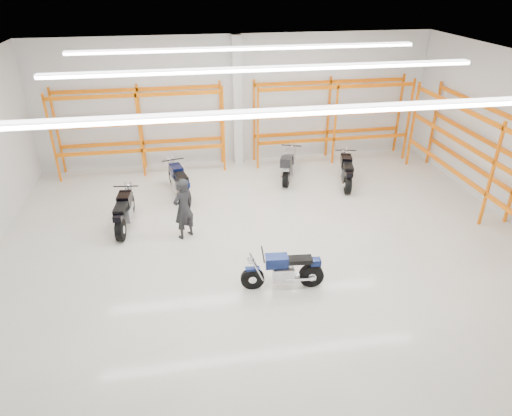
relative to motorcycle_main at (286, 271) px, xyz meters
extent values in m
plane|color=beige|center=(-0.02, 1.86, -0.43)|extent=(14.00, 14.00, 0.00)
cube|color=silver|center=(-0.02, 7.86, 1.82)|extent=(14.00, 0.02, 4.50)
cube|color=silver|center=(-0.02, -4.14, 1.82)|extent=(14.00, 0.02, 4.50)
cube|color=white|center=(-0.02, 1.86, 4.07)|extent=(14.00, 12.00, 0.02)
cube|color=white|center=(-0.02, -1.14, 3.97)|extent=(10.00, 0.22, 0.10)
cube|color=white|center=(-0.02, 2.36, 3.97)|extent=(10.00, 0.22, 0.10)
cube|color=white|center=(-0.02, 5.36, 3.97)|extent=(10.00, 0.22, 0.10)
cylinder|color=black|center=(-0.76, 0.07, -0.17)|extent=(0.54, 0.15, 0.54)
cylinder|color=black|center=(0.58, -0.05, -0.16)|extent=(0.56, 0.21, 0.55)
cylinder|color=silver|center=(-0.76, 0.07, -0.17)|extent=(0.19, 0.14, 0.18)
cylinder|color=silver|center=(0.58, -0.05, -0.16)|extent=(0.21, 0.19, 0.20)
cube|color=#0D163B|center=(-0.76, 0.07, 0.10)|extent=(0.33, 0.16, 0.05)
cube|color=#B7B7BC|center=(-0.06, 0.01, -0.06)|extent=(0.49, 0.36, 0.34)
cube|color=#A5A5AA|center=(0.27, -0.02, -0.15)|extent=(0.63, 0.16, 0.07)
cube|color=#0D163B|center=(-0.22, 0.02, 0.28)|extent=(0.52, 0.35, 0.25)
cube|color=black|center=(0.27, -0.02, 0.28)|extent=(0.61, 0.32, 0.11)
cube|color=#0D163B|center=(0.65, -0.05, 0.21)|extent=(0.25, 0.22, 0.14)
cylinder|color=black|center=(-0.53, 0.05, 0.48)|extent=(0.09, 0.62, 0.03)
sphere|color=silver|center=(-0.79, 0.07, 0.33)|extent=(0.17, 0.17, 0.17)
cylinder|color=silver|center=(0.30, -0.17, -0.15)|extent=(0.67, 0.14, 0.08)
cylinder|color=black|center=(-3.70, 4.19, -0.14)|extent=(0.18, 0.60, 0.59)
cylinder|color=black|center=(-3.86, 2.72, -0.13)|extent=(0.24, 0.63, 0.61)
cylinder|color=silver|center=(-3.70, 4.19, -0.14)|extent=(0.16, 0.21, 0.20)
cylinder|color=silver|center=(-3.86, 2.72, -0.13)|extent=(0.22, 0.24, 0.22)
cube|color=black|center=(-3.70, 4.19, 0.16)|extent=(0.19, 0.37, 0.06)
cube|color=#B7B7BC|center=(-3.78, 3.43, -0.02)|extent=(0.41, 0.55, 0.37)
cube|color=#A5A5AA|center=(-3.82, 3.05, -0.12)|extent=(0.19, 0.70, 0.08)
cube|color=black|center=(-3.76, 3.60, 0.35)|extent=(0.39, 0.58, 0.28)
cube|color=black|center=(-3.82, 3.05, 0.35)|extent=(0.36, 0.68, 0.12)
cube|color=black|center=(-3.87, 2.64, 0.27)|extent=(0.24, 0.28, 0.16)
cylinder|color=black|center=(-3.73, 3.93, 0.57)|extent=(0.69, 0.11, 0.04)
sphere|color=silver|center=(-3.70, 4.23, 0.41)|extent=(0.19, 0.19, 0.19)
cylinder|color=silver|center=(-3.98, 3.03, -0.12)|extent=(0.17, 0.74, 0.09)
cylinder|color=black|center=(-2.46, 5.95, -0.13)|extent=(0.26, 0.61, 0.60)
cylinder|color=black|center=(-2.09, 4.50, -0.12)|extent=(0.33, 0.64, 0.62)
cylinder|color=silver|center=(-2.46, 5.95, -0.13)|extent=(0.18, 0.23, 0.20)
cylinder|color=silver|center=(-2.09, 4.50, -0.12)|extent=(0.25, 0.26, 0.22)
cube|color=#0C1546|center=(-2.46, 5.95, 0.16)|extent=(0.23, 0.38, 0.06)
cube|color=#B7B7BC|center=(-2.27, 5.19, -0.02)|extent=(0.48, 0.59, 0.38)
cube|color=#A5A5AA|center=(-2.17, 4.83, -0.11)|extent=(0.29, 0.71, 0.08)
cube|color=#0C1546|center=(-2.31, 5.37, 0.36)|extent=(0.47, 0.62, 0.28)
cube|color=black|center=(-2.17, 4.83, 0.36)|extent=(0.45, 0.71, 0.12)
cube|color=#0C1546|center=(-2.07, 4.42, 0.28)|extent=(0.28, 0.31, 0.16)
cylinder|color=black|center=(-2.40, 5.69, 0.58)|extent=(0.68, 0.21, 0.04)
sphere|color=silver|center=(-2.47, 5.98, 0.42)|extent=(0.19, 0.19, 0.19)
cylinder|color=silver|center=(-2.32, 4.75, -0.11)|extent=(0.27, 0.75, 0.09)
cylinder|color=black|center=(1.74, 6.60, -0.14)|extent=(0.32, 0.60, 0.59)
cylinder|color=black|center=(1.22, 5.21, -0.13)|extent=(0.38, 0.63, 0.61)
cylinder|color=silver|center=(1.74, 6.60, -0.14)|extent=(0.20, 0.23, 0.20)
cylinder|color=silver|center=(1.22, 5.21, -0.13)|extent=(0.26, 0.27, 0.22)
cube|color=#A1A0A6|center=(1.74, 6.60, 0.16)|extent=(0.26, 0.38, 0.06)
cube|color=#B7B7BC|center=(1.47, 5.88, -0.02)|extent=(0.51, 0.61, 0.37)
cube|color=#A5A5AA|center=(1.34, 5.53, -0.12)|extent=(0.36, 0.69, 0.08)
cube|color=#A1A0A6|center=(1.53, 6.04, 0.36)|extent=(0.51, 0.64, 0.28)
cube|color=black|center=(1.34, 5.53, 0.36)|extent=(0.51, 0.71, 0.12)
cube|color=#A1A0A6|center=(1.19, 5.14, 0.28)|extent=(0.29, 0.32, 0.16)
cylinder|color=black|center=(1.65, 6.36, 0.57)|extent=(0.66, 0.28, 0.04)
sphere|color=silver|center=(1.75, 6.63, 0.41)|extent=(0.19, 0.19, 0.19)
cylinder|color=silver|center=(1.17, 5.55, -0.12)|extent=(0.35, 0.72, 0.09)
cube|color=black|center=(1.15, 5.03, 0.53)|extent=(0.45, 0.47, 0.30)
cylinder|color=black|center=(3.40, 5.84, -0.14)|extent=(0.25, 0.60, 0.59)
cylinder|color=black|center=(3.05, 4.40, -0.13)|extent=(0.32, 0.64, 0.61)
cylinder|color=silver|center=(3.40, 5.84, -0.14)|extent=(0.18, 0.22, 0.20)
cylinder|color=silver|center=(3.05, 4.40, -0.13)|extent=(0.24, 0.26, 0.22)
cube|color=black|center=(3.40, 5.84, 0.16)|extent=(0.23, 0.38, 0.06)
cube|color=#B7B7BC|center=(3.22, 5.09, -0.02)|extent=(0.47, 0.58, 0.38)
cube|color=#A5A5AA|center=(3.13, 4.73, -0.12)|extent=(0.28, 0.70, 0.08)
cube|color=black|center=(3.26, 5.26, 0.36)|extent=(0.46, 0.62, 0.28)
cube|color=black|center=(3.13, 4.73, 0.36)|extent=(0.44, 0.70, 0.12)
cube|color=black|center=(3.03, 4.32, 0.28)|extent=(0.27, 0.30, 0.16)
cylinder|color=black|center=(3.34, 5.59, 0.57)|extent=(0.68, 0.20, 0.04)
sphere|color=silver|center=(3.41, 5.88, 0.42)|extent=(0.19, 0.19, 0.19)
cylinder|color=silver|center=(2.97, 4.72, -0.12)|extent=(0.26, 0.74, 0.09)
imported|color=black|center=(-2.17, 2.61, 0.41)|extent=(0.74, 0.70, 1.69)
cube|color=white|center=(-0.02, 7.68, 1.82)|extent=(0.32, 0.32, 4.50)
cube|color=#F65000|center=(-6.22, 7.74, 1.07)|extent=(0.07, 0.07, 3.00)
cube|color=#F65000|center=(-6.22, 6.94, 1.07)|extent=(0.07, 0.07, 3.00)
cube|color=#F65000|center=(-3.42, 7.74, 1.07)|extent=(0.07, 0.07, 3.00)
cube|color=#F65000|center=(-3.42, 6.94, 1.07)|extent=(0.07, 0.07, 3.00)
cube|color=#F65000|center=(-0.62, 7.74, 1.07)|extent=(0.07, 0.07, 3.00)
cube|color=#F65000|center=(-0.62, 6.94, 1.07)|extent=(0.07, 0.07, 3.00)
cube|color=#F65000|center=(-3.42, 7.74, 0.50)|extent=(5.60, 0.07, 0.12)
cube|color=#F65000|center=(-3.42, 6.94, 0.50)|extent=(5.60, 0.07, 0.12)
cube|color=#F65000|center=(-3.42, 7.74, 1.44)|extent=(5.60, 0.07, 0.12)
cube|color=#F65000|center=(-3.42, 6.94, 1.44)|extent=(5.60, 0.07, 0.12)
cube|color=#F65000|center=(-3.42, 7.74, 2.38)|extent=(5.60, 0.07, 0.12)
cube|color=#F65000|center=(-3.42, 6.94, 2.38)|extent=(5.60, 0.07, 0.12)
cube|color=#F65000|center=(0.58, 7.74, 1.07)|extent=(0.07, 0.07, 3.00)
cube|color=#F65000|center=(0.58, 6.94, 1.07)|extent=(0.07, 0.07, 3.00)
cube|color=#F65000|center=(3.38, 7.74, 1.07)|extent=(0.07, 0.07, 3.00)
cube|color=#F65000|center=(3.38, 6.94, 1.07)|extent=(0.07, 0.07, 3.00)
cube|color=#F65000|center=(6.18, 7.74, 1.07)|extent=(0.07, 0.07, 3.00)
cube|color=#F65000|center=(6.18, 6.94, 1.07)|extent=(0.07, 0.07, 3.00)
cube|color=#F65000|center=(3.38, 7.74, 0.50)|extent=(5.60, 0.07, 0.12)
cube|color=#F65000|center=(3.38, 6.94, 0.50)|extent=(5.60, 0.07, 0.12)
cube|color=#F65000|center=(3.38, 7.74, 1.44)|extent=(5.60, 0.07, 0.12)
cube|color=#F65000|center=(3.38, 6.94, 1.44)|extent=(5.60, 0.07, 0.12)
cube|color=#F65000|center=(3.38, 7.74, 2.38)|extent=(5.60, 0.07, 0.12)
cube|color=#F65000|center=(3.38, 6.94, 2.38)|extent=(5.60, 0.07, 0.12)
cube|color=#F65000|center=(6.06, 1.86, 1.07)|extent=(0.07, 0.07, 3.00)
cube|color=#F65000|center=(6.86, 6.36, 1.07)|extent=(0.07, 0.07, 3.00)
cube|color=#F65000|center=(6.06, 6.36, 1.07)|extent=(0.07, 0.07, 3.00)
cube|color=#F65000|center=(6.06, 1.86, 0.50)|extent=(0.07, 9.00, 0.12)
cube|color=#F65000|center=(6.06, 1.86, 1.44)|extent=(0.07, 9.00, 0.12)
cube|color=#F65000|center=(6.06, 1.86, 2.38)|extent=(0.07, 9.00, 0.12)
camera|label=1|loc=(-2.09, -8.12, 6.02)|focal=32.00mm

